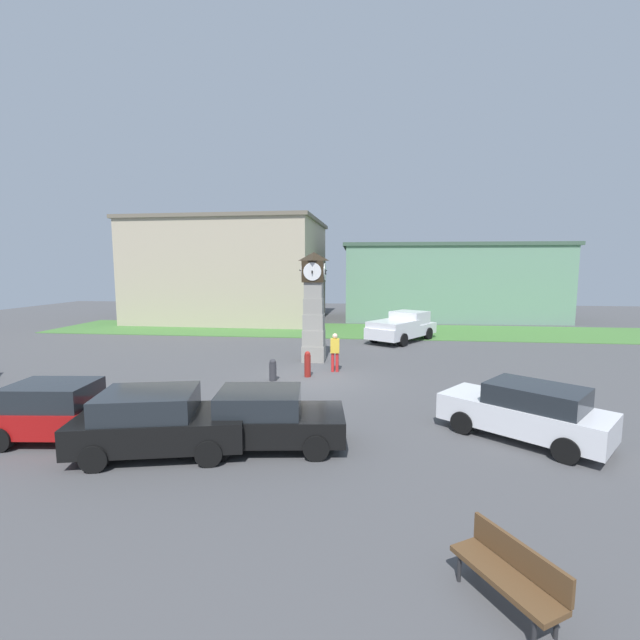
{
  "coord_description": "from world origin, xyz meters",
  "views": [
    {
      "loc": [
        2.21,
        -17.35,
        4.65
      ],
      "look_at": [
        -0.22,
        3.46,
        2.1
      ],
      "focal_mm": 24.0,
      "sensor_mm": 36.0,
      "label": 1
    }
  ],
  "objects_px": {
    "bench": "(510,570)",
    "pickup_truck": "(402,327)",
    "bollard_mid_row": "(308,364)",
    "car_navy_sedan": "(61,411)",
    "bollard_near_tower": "(273,370)",
    "pedestrian_crossing_lot": "(335,350)",
    "car_by_building": "(268,418)",
    "car_far_lot": "(526,411)",
    "clock_tower": "(314,307)",
    "car_near_tower": "(158,421)"
  },
  "relations": [
    {
      "from": "bench",
      "to": "pickup_truck",
      "type": "bearing_deg",
      "value": 89.66
    },
    {
      "from": "bollard_mid_row",
      "to": "car_navy_sedan",
      "type": "bearing_deg",
      "value": -127.24
    },
    {
      "from": "bollard_near_tower",
      "to": "car_navy_sedan",
      "type": "relative_size",
      "value": 0.23
    },
    {
      "from": "bollard_mid_row",
      "to": "pedestrian_crossing_lot",
      "type": "height_order",
      "value": "pedestrian_crossing_lot"
    },
    {
      "from": "car_by_building",
      "to": "car_far_lot",
      "type": "height_order",
      "value": "car_far_lot"
    },
    {
      "from": "bollard_near_tower",
      "to": "bench",
      "type": "height_order",
      "value": "bollard_near_tower"
    },
    {
      "from": "car_far_lot",
      "to": "pickup_truck",
      "type": "height_order",
      "value": "pickup_truck"
    },
    {
      "from": "car_far_lot",
      "to": "pickup_truck",
      "type": "bearing_deg",
      "value": 97.87
    },
    {
      "from": "clock_tower",
      "to": "bollard_mid_row",
      "type": "height_order",
      "value": "clock_tower"
    },
    {
      "from": "car_navy_sedan",
      "to": "car_far_lot",
      "type": "distance_m",
      "value": 12.64
    },
    {
      "from": "clock_tower",
      "to": "pedestrian_crossing_lot",
      "type": "bearing_deg",
      "value": -60.34
    },
    {
      "from": "clock_tower",
      "to": "car_by_building",
      "type": "distance_m",
      "value": 10.64
    },
    {
      "from": "car_far_lot",
      "to": "car_by_building",
      "type": "bearing_deg",
      "value": -169.78
    },
    {
      "from": "pedestrian_crossing_lot",
      "to": "pickup_truck",
      "type": "bearing_deg",
      "value": 67.36
    },
    {
      "from": "car_far_lot",
      "to": "pedestrian_crossing_lot",
      "type": "xyz_separation_m",
      "value": [
        -5.78,
        7.05,
        0.22
      ]
    },
    {
      "from": "bollard_mid_row",
      "to": "car_far_lot",
      "type": "height_order",
      "value": "car_far_lot"
    },
    {
      "from": "clock_tower",
      "to": "pickup_truck",
      "type": "xyz_separation_m",
      "value": [
        4.85,
        6.48,
        -1.77
      ]
    },
    {
      "from": "bollard_mid_row",
      "to": "car_far_lot",
      "type": "relative_size",
      "value": 0.25
    },
    {
      "from": "pickup_truck",
      "to": "car_by_building",
      "type": "bearing_deg",
      "value": -105.52
    },
    {
      "from": "pickup_truck",
      "to": "car_near_tower",
      "type": "bearing_deg",
      "value": -112.6
    },
    {
      "from": "bollard_near_tower",
      "to": "pedestrian_crossing_lot",
      "type": "distance_m",
      "value": 3.1
    },
    {
      "from": "car_navy_sedan",
      "to": "car_far_lot",
      "type": "height_order",
      "value": "car_navy_sedan"
    },
    {
      "from": "bollard_mid_row",
      "to": "car_near_tower",
      "type": "relative_size",
      "value": 0.25
    },
    {
      "from": "pickup_truck",
      "to": "clock_tower",
      "type": "bearing_deg",
      "value": -126.81
    },
    {
      "from": "bollard_mid_row",
      "to": "car_near_tower",
      "type": "bearing_deg",
      "value": -108.37
    },
    {
      "from": "clock_tower",
      "to": "bollard_near_tower",
      "type": "distance_m",
      "value": 4.75
    },
    {
      "from": "car_navy_sedan",
      "to": "car_near_tower",
      "type": "distance_m",
      "value": 3.07
    },
    {
      "from": "pedestrian_crossing_lot",
      "to": "car_near_tower",
      "type": "bearing_deg",
      "value": -112.56
    },
    {
      "from": "clock_tower",
      "to": "car_far_lot",
      "type": "xyz_separation_m",
      "value": [
        7.02,
        -9.22,
        -1.92
      ]
    },
    {
      "from": "car_near_tower",
      "to": "bench",
      "type": "height_order",
      "value": "car_near_tower"
    },
    {
      "from": "car_by_building",
      "to": "pedestrian_crossing_lot",
      "type": "distance_m",
      "value": 8.36
    },
    {
      "from": "bollard_mid_row",
      "to": "car_navy_sedan",
      "type": "xyz_separation_m",
      "value": [
        -5.68,
        -7.47,
        0.22
      ]
    },
    {
      "from": "pickup_truck",
      "to": "pedestrian_crossing_lot",
      "type": "xyz_separation_m",
      "value": [
        -3.61,
        -8.66,
        0.08
      ]
    },
    {
      "from": "bollard_near_tower",
      "to": "car_by_building",
      "type": "distance_m",
      "value": 6.59
    },
    {
      "from": "car_near_tower",
      "to": "clock_tower",
      "type": "bearing_deg",
      "value": 77.39
    },
    {
      "from": "bollard_mid_row",
      "to": "bench",
      "type": "bearing_deg",
      "value": -69.31
    },
    {
      "from": "bench",
      "to": "clock_tower",
      "type": "bearing_deg",
      "value": 107.11
    },
    {
      "from": "pickup_truck",
      "to": "bench",
      "type": "distance_m",
      "value": 21.83
    },
    {
      "from": "bollard_mid_row",
      "to": "car_far_lot",
      "type": "xyz_separation_m",
      "value": [
        6.88,
        -6.01,
        0.22
      ]
    },
    {
      "from": "car_near_tower",
      "to": "pickup_truck",
      "type": "height_order",
      "value": "pickup_truck"
    },
    {
      "from": "bollard_mid_row",
      "to": "car_by_building",
      "type": "xyz_separation_m",
      "value": [
        0.0,
        -7.24,
        0.19
      ]
    },
    {
      "from": "car_near_tower",
      "to": "bench",
      "type": "distance_m",
      "value": 8.34
    },
    {
      "from": "car_by_building",
      "to": "bench",
      "type": "relative_size",
      "value": 2.45
    },
    {
      "from": "pickup_truck",
      "to": "car_far_lot",
      "type": "bearing_deg",
      "value": -82.13
    },
    {
      "from": "pedestrian_crossing_lot",
      "to": "bollard_near_tower",
      "type": "bearing_deg",
      "value": -142.88
    },
    {
      "from": "bench",
      "to": "car_navy_sedan",
      "type": "bearing_deg",
      "value": 155.58
    },
    {
      "from": "clock_tower",
      "to": "car_near_tower",
      "type": "height_order",
      "value": "clock_tower"
    },
    {
      "from": "car_far_lot",
      "to": "bollard_near_tower",
      "type": "bearing_deg",
      "value": 147.65
    },
    {
      "from": "car_by_building",
      "to": "bollard_mid_row",
      "type": "bearing_deg",
      "value": 90.03
    },
    {
      "from": "clock_tower",
      "to": "bench",
      "type": "bearing_deg",
      "value": -72.89
    }
  ]
}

